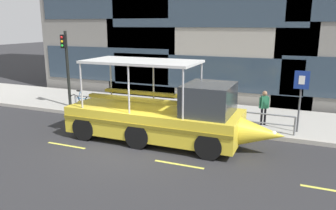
# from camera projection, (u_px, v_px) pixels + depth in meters

# --- Properties ---
(ground_plane) EXTENTS (120.00, 120.00, 0.00)m
(ground_plane) POSITION_uv_depth(u_px,v_px,m) (129.00, 147.00, 12.98)
(ground_plane) COLOR #2B2B2D
(sidewalk) EXTENTS (32.00, 4.80, 0.18)m
(sidewalk) POSITION_uv_depth(u_px,v_px,m) (179.00, 111.00, 17.98)
(sidewalk) COLOR #A8A59E
(sidewalk) RESTS_ON ground_plane
(curb_edge) EXTENTS (32.00, 0.18, 0.18)m
(curb_edge) POSITION_uv_depth(u_px,v_px,m) (161.00, 124.00, 15.75)
(curb_edge) COLOR #B2ADA3
(curb_edge) RESTS_ON ground_plane
(lane_centreline) EXTENTS (25.80, 0.12, 0.01)m
(lane_centreline) POSITION_uv_depth(u_px,v_px,m) (119.00, 154.00, 12.28)
(lane_centreline) COLOR #DBD64C
(lane_centreline) RESTS_ON ground_plane
(curb_guardrail) EXTENTS (11.20, 0.09, 0.83)m
(curb_guardrail) POSITION_uv_depth(u_px,v_px,m) (171.00, 109.00, 15.75)
(curb_guardrail) COLOR gray
(curb_guardrail) RESTS_ON sidewalk
(traffic_light_pole) EXTENTS (0.24, 0.46, 4.17)m
(traffic_light_pole) POSITION_uv_depth(u_px,v_px,m) (66.00, 62.00, 18.10)
(traffic_light_pole) COLOR black
(traffic_light_pole) RESTS_ON sidewalk
(parking_sign) EXTENTS (0.60, 0.12, 2.65)m
(parking_sign) POSITION_uv_depth(u_px,v_px,m) (301.00, 91.00, 13.83)
(parking_sign) COLOR #4C4F54
(parking_sign) RESTS_ON sidewalk
(leaned_bicycle) EXTENTS (1.74, 0.46, 0.96)m
(leaned_bicycle) POSITION_uv_depth(u_px,v_px,m) (82.00, 101.00, 18.35)
(leaned_bicycle) COLOR black
(leaned_bicycle) RESTS_ON sidewalk
(duck_tour_boat) EXTENTS (8.86, 2.60, 3.29)m
(duck_tour_boat) POSITION_uv_depth(u_px,v_px,m) (166.00, 116.00, 13.40)
(duck_tour_boat) COLOR yellow
(duck_tour_boat) RESTS_ON ground_plane
(pedestrian_near_bow) EXTENTS (0.43, 0.28, 1.59)m
(pedestrian_near_bow) POSITION_uv_depth(u_px,v_px,m) (264.00, 105.00, 15.03)
(pedestrian_near_bow) COLOR black
(pedestrian_near_bow) RESTS_ON sidewalk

